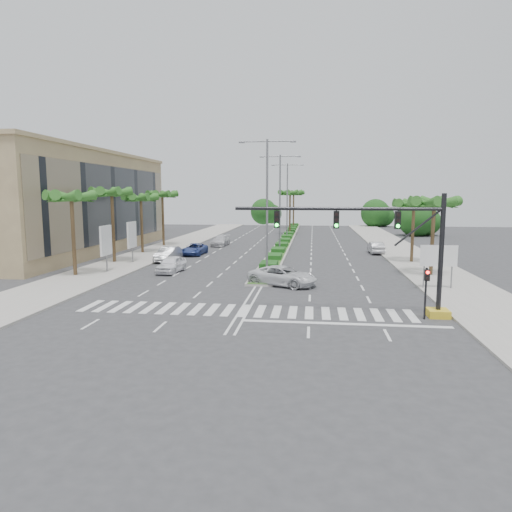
{
  "coord_description": "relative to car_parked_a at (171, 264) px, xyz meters",
  "views": [
    {
      "loc": [
        4.14,
        -27.15,
        7.11
      ],
      "look_at": [
        0.35,
        3.17,
        3.0
      ],
      "focal_mm": 32.0,
      "sensor_mm": 36.0,
      "label": 1
    }
  ],
  "objects": [
    {
      "name": "palm_left_end",
      "position": [
        -7.74,
        20.94,
        6.13
      ],
      "size": [
        4.57,
        4.68,
        7.75
      ],
      "color": "brown",
      "rests_on": "ground"
    },
    {
      "name": "billboard_near",
      "position": [
        -5.74,
        -1.06,
        2.21
      ],
      "size": [
        0.18,
        2.1,
        4.35
      ],
      "color": "slate",
      "rests_on": "ground"
    },
    {
      "name": "streetlight_near",
      "position": [
        8.76,
        0.94,
        6.05
      ],
      "size": [
        5.1,
        0.25,
        12.0
      ],
      "color": "slate",
      "rests_on": "ground"
    },
    {
      "name": "pedestrian_signal",
      "position": [
        19.36,
        -13.74,
        1.29
      ],
      "size": [
        0.28,
        0.36,
        3.0
      ],
      "color": "black",
      "rests_on": "ground"
    },
    {
      "name": "billboard_far",
      "position": [
        -5.74,
        4.94,
        2.21
      ],
      "size": [
        0.18,
        2.1,
        4.35
      ],
      "color": "slate",
      "rests_on": "ground"
    },
    {
      "name": "car_right",
      "position": [
        20.56,
        16.36,
        -0.03
      ],
      "size": [
        1.68,
        4.45,
        1.45
      ],
      "primitive_type": "imported",
      "rotation": [
        0.0,
        0.0,
        3.18
      ],
      "color": "#A7A6AB",
      "rests_on": "ground"
    },
    {
      "name": "palm_median_b",
      "position": [
        8.76,
        56.94,
        6.42
      ],
      "size": [
        4.57,
        4.68,
        8.05
      ],
      "color": "brown",
      "rests_on": "ground"
    },
    {
      "name": "palm_left_near",
      "position": [
        -7.74,
        -3.06,
        5.93
      ],
      "size": [
        4.57,
        4.68,
        7.55
      ],
      "color": "brown",
      "rests_on": "ground"
    },
    {
      "name": "median_grass",
      "position": [
        8.76,
        31.94,
        -0.54
      ],
      "size": [
        1.8,
        75.0,
        0.04
      ],
      "primitive_type": "cube",
      "color": "#306221",
      "rests_on": "median"
    },
    {
      "name": "direction_sign",
      "position": [
        22.26,
        -5.07,
        1.7
      ],
      "size": [
        2.7,
        0.11,
        3.4
      ],
      "color": "slate",
      "rests_on": "ground"
    },
    {
      "name": "palm_left_far",
      "position": [
        -7.74,
        12.94,
        5.74
      ],
      "size": [
        4.57,
        4.68,
        7.35
      ],
      "color": "brown",
      "rests_on": "ground"
    },
    {
      "name": "palm_left_mid",
      "position": [
        -7.74,
        4.94,
        6.32
      ],
      "size": [
        4.57,
        4.68,
        7.95
      ],
      "color": "brown",
      "rests_on": "ground"
    },
    {
      "name": "signal_gantry",
      "position": [
        18.03,
        -13.06,
        2.7
      ],
      "size": [
        12.6,
        1.2,
        7.2
      ],
      "color": "gold",
      "rests_on": "ground"
    },
    {
      "name": "palm_right_near",
      "position": [
        23.26,
        0.94,
        5.45
      ],
      "size": [
        4.57,
        4.68,
        7.05
      ],
      "color": "brown",
      "rests_on": "ground"
    },
    {
      "name": "ground",
      "position": [
        8.76,
        -13.06,
        -0.76
      ],
      "size": [
        160.0,
        160.0,
        0.0
      ],
      "primitive_type": "plane",
      "color": "#333335",
      "rests_on": "ground"
    },
    {
      "name": "palm_right_far",
      "position": [
        23.26,
        8.94,
        5.16
      ],
      "size": [
        4.57,
        4.68,
        6.75
      ],
      "color": "brown",
      "rests_on": "ground"
    },
    {
      "name": "car_parked_b",
      "position": [
        -2.51,
        6.82,
        0.03
      ],
      "size": [
        1.86,
        4.84,
        1.58
      ],
      "primitive_type": "imported",
      "rotation": [
        0.0,
        0.0,
        -0.04
      ],
      "color": "#ADADB2",
      "rests_on": "ground"
    },
    {
      "name": "footpath_right",
      "position": [
        23.96,
        6.94,
        -0.68
      ],
      "size": [
        6.0,
        120.0,
        0.15
      ],
      "primitive_type": "cube",
      "color": "gray",
      "rests_on": "ground"
    },
    {
      "name": "streetlight_mid",
      "position": [
        8.76,
        16.94,
        6.05
      ],
      "size": [
        5.1,
        0.25,
        12.0
      ],
      "color": "slate",
      "rests_on": "ground"
    },
    {
      "name": "building",
      "position": [
        -17.24,
        12.94,
        5.24
      ],
      "size": [
        12.0,
        36.0,
        12.0
      ],
      "primitive_type": "cube",
      "color": "tan",
      "rests_on": "ground"
    },
    {
      "name": "car_crossing",
      "position": [
        10.6,
        -4.78,
        0.01
      ],
      "size": [
        6.04,
        4.49,
        1.52
      ],
      "primitive_type": "imported",
      "rotation": [
        0.0,
        0.0,
        1.16
      ],
      "color": "silver",
      "rests_on": "ground"
    },
    {
      "name": "median",
      "position": [
        8.76,
        31.94,
        -0.66
      ],
      "size": [
        2.2,
        75.0,
        0.2
      ],
      "primitive_type": "cube",
      "color": "gray",
      "rests_on": "ground"
    },
    {
      "name": "car_parked_a",
      "position": [
        0.0,
        0.0,
        0.0
      ],
      "size": [
        2.09,
        4.55,
        1.51
      ],
      "primitive_type": "imported",
      "rotation": [
        0.0,
        0.0,
        -0.07
      ],
      "color": "white",
      "rests_on": "ground"
    },
    {
      "name": "car_parked_c",
      "position": [
        -1.09,
        12.43,
        -0.08
      ],
      "size": [
        2.46,
        4.96,
        1.35
      ],
      "primitive_type": "imported",
      "rotation": [
        0.0,
        0.0,
        -0.05
      ],
      "color": "#2D428B",
      "rests_on": "ground"
    },
    {
      "name": "streetlight_far",
      "position": [
        8.76,
        32.94,
        6.05
      ],
      "size": [
        5.1,
        0.25,
        12.0
      ],
      "color": "slate",
      "rests_on": "ground"
    },
    {
      "name": "car_parked_d",
      "position": [
        0.01,
        22.5,
        -0.04
      ],
      "size": [
        2.19,
        5.0,
        1.43
      ],
      "primitive_type": "imported",
      "rotation": [
        0.0,
        0.0,
        -0.04
      ],
      "color": "silver",
      "rests_on": "ground"
    },
    {
      "name": "footpath_left",
      "position": [
        -6.44,
        6.94,
        -0.68
      ],
      "size": [
        6.0,
        120.0,
        0.15
      ],
      "primitive_type": "cube",
      "color": "gray",
      "rests_on": "ground"
    },
    {
      "name": "palm_median_a",
      "position": [
        8.76,
        41.94,
        6.42
      ],
      "size": [
        4.57,
        4.68,
        8.05
      ],
      "color": "brown",
      "rests_on": "ground"
    }
  ]
}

